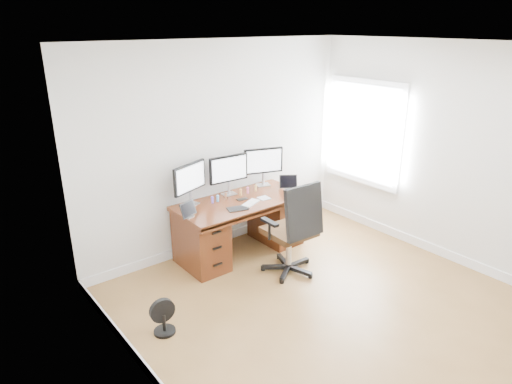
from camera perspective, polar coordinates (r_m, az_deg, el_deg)
ground at (r=5.01m, az=11.10°, el=-15.06°), size 4.50×4.50×0.00m
back_wall at (r=5.97m, az=-4.50°, el=5.58°), size 4.00×0.10×2.70m
right_wall at (r=6.04m, az=23.79°, el=4.08°), size 0.10×4.50×2.70m
desk at (r=5.97m, az=-1.98°, el=-4.06°), size 1.70×0.80×0.75m
office_chair at (r=5.51m, az=4.51°, el=-6.50°), size 0.68×0.64×1.17m
floor_fan at (r=4.70m, az=-11.48°, el=-15.07°), size 0.26×0.22×0.37m
monitor_left at (r=5.61m, az=-8.28°, el=1.61°), size 0.53×0.22×0.53m
monitor_center at (r=5.90m, az=-3.43°, el=2.75°), size 0.55×0.15×0.53m
monitor_right at (r=6.24m, az=0.93°, el=3.77°), size 0.53×0.22×0.53m
tablet_left at (r=5.34m, az=-8.43°, el=-2.28°), size 0.25×0.15×0.19m
tablet_right at (r=6.20m, az=4.11°, el=1.18°), size 0.24×0.19×0.19m
keyboard at (r=5.70m, az=-0.67°, el=-1.39°), size 0.30×0.21×0.01m
trackpad at (r=5.86m, az=1.01°, el=-0.77°), size 0.15×0.15×0.01m
drawing_tablet at (r=5.54m, az=-2.34°, el=-2.09°), size 0.28×0.22×0.01m
phone at (r=5.83m, az=-1.71°, el=-0.90°), size 0.15×0.09×0.01m
figurine_purple at (r=5.73m, az=-5.48°, el=-0.91°), size 0.04×0.04×0.09m
figurine_blue at (r=5.77m, az=-4.82°, el=-0.73°), size 0.04×0.04×0.09m
figurine_brown at (r=5.83m, az=-3.81°, el=-0.46°), size 0.04×0.04×0.09m
figurine_orange at (r=5.96m, az=-1.93°, el=0.05°), size 0.04×0.04×0.09m
figurine_pink at (r=6.03m, az=-1.04°, el=0.29°), size 0.04×0.04×0.09m
figurine_yellow at (r=6.10m, az=-0.03°, el=0.57°), size 0.04×0.04×0.09m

